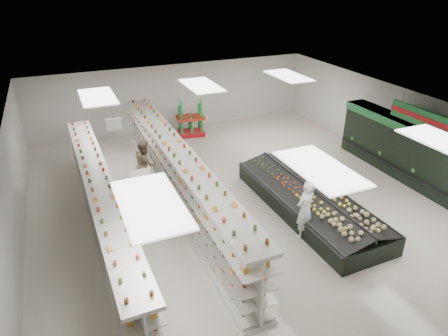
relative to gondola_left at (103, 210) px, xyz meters
name	(u,v)px	position (x,y,z in m)	size (l,w,h in m)	color
floor	(243,202)	(4.67, 0.06, -0.86)	(16.00, 16.00, 0.00)	beige
ceiling	(245,115)	(4.67, 0.06, 2.34)	(14.00, 16.00, 0.02)	white
wall_back	(174,97)	(4.67, 8.06, 0.74)	(14.00, 0.02, 3.20)	silver
wall_left	(11,204)	(-2.33, 0.06, 0.74)	(0.02, 16.00, 3.20)	silver
wall_right	(404,131)	(11.67, 0.06, 0.74)	(0.02, 16.00, 3.20)	silver
produce_wall_case	(424,156)	(11.20, -1.44, 0.38)	(0.93, 8.00, 2.20)	black
aisle_sign_near	(140,177)	(0.87, -1.94, 1.90)	(0.52, 0.06, 0.75)	white
aisle_sign_far	(114,124)	(0.87, 2.06, 1.90)	(0.52, 0.06, 0.75)	white
hortifruti_banner	(427,120)	(10.92, -1.44, 1.79)	(0.12, 3.20, 0.95)	#1D6D33
gondola_left	(103,210)	(0.00, 0.00, 0.00)	(1.00, 10.77, 1.87)	silver
gondola_center	(179,179)	(2.61, 0.83, 0.09)	(0.97, 11.91, 2.06)	silver
produce_island	(309,200)	(6.44, -1.31, -0.44)	(2.35, 6.23, 0.92)	black
soda_endcap	(190,119)	(5.03, 6.74, -0.03)	(1.48, 1.13, 1.71)	#A11216
shopper_main	(305,210)	(5.47, -2.45, 0.09)	(0.69, 0.45, 1.89)	white
shopper_background	(145,163)	(1.87, 2.60, 0.05)	(0.88, 0.55, 1.82)	#997A5E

